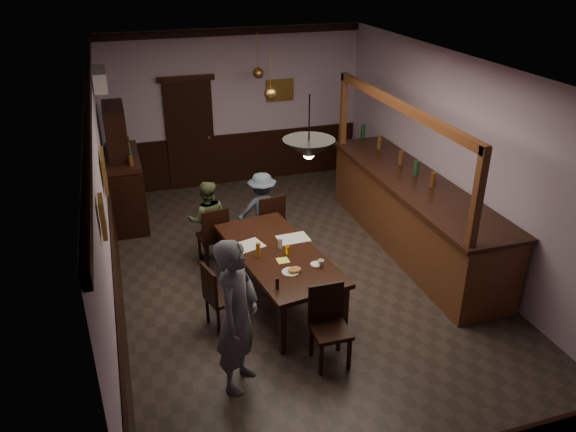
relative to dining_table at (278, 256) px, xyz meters
name	(u,v)px	position (x,y,z in m)	size (l,w,h in m)	color
room	(302,185)	(0.43, 0.34, 0.81)	(5.01, 8.01, 3.01)	#2D2621
dining_table	(278,256)	(0.00, 0.00, 0.00)	(1.31, 2.32, 0.75)	black
chair_far_left	(214,234)	(-0.63, 1.19, -0.17)	(0.47, 0.47, 0.94)	black
chair_far_right	(270,221)	(0.26, 1.32, -0.15)	(0.47, 0.47, 0.97)	black
chair_near	(328,321)	(0.20, -1.31, -0.16)	(0.42, 0.42, 0.96)	black
chair_side	(218,294)	(-0.88, -0.34, -0.20)	(0.47, 0.47, 0.89)	black
person_standing	(237,316)	(-0.86, -1.39, 0.20)	(0.65, 0.42, 1.77)	slate
person_seated_left	(208,220)	(-0.67, 1.47, -0.07)	(0.60, 0.47, 1.24)	#4A5734
person_seated_right	(262,209)	(0.22, 1.60, -0.07)	(0.79, 0.45, 1.22)	#4C596D
newspaper_left	(247,246)	(-0.35, 0.27, 0.07)	(0.42, 0.30, 0.01)	silver
newspaper_right	(293,238)	(0.30, 0.29, 0.07)	(0.42, 0.30, 0.01)	silver
napkin	(283,260)	(0.00, -0.23, 0.07)	(0.15, 0.15, 0.00)	#F8FF5D
saucer	(316,264)	(0.37, -0.45, 0.07)	(0.15, 0.15, 0.01)	white
coffee_cup	(321,263)	(0.41, -0.50, 0.11)	(0.08, 0.08, 0.07)	white
pastry_plate	(291,272)	(0.00, -0.53, 0.07)	(0.22, 0.22, 0.01)	white
pastry_ring_a	(293,270)	(0.03, -0.55, 0.10)	(0.13, 0.13, 0.04)	#C68C47
pastry_ring_b	(296,269)	(0.07, -0.54, 0.10)	(0.13, 0.13, 0.04)	#C68C47
soda_can	(287,250)	(0.09, -0.10, 0.12)	(0.07, 0.07, 0.12)	orange
beer_glass	(258,250)	(-0.28, -0.04, 0.16)	(0.06, 0.06, 0.20)	#BF721E
water_glass	(280,243)	(0.06, 0.08, 0.14)	(0.06, 0.06, 0.15)	silver
pepper_mill	(277,283)	(-0.25, -0.82, 0.13)	(0.04, 0.04, 0.14)	black
sideboard	(124,176)	(-1.78, 3.17, 0.13)	(0.55, 1.54, 2.03)	black
bar_counter	(412,212)	(2.43, 0.80, -0.08)	(0.99, 4.26, 2.39)	#522715
door_back	(190,136)	(-0.47, 4.29, 0.36)	(0.90, 0.06, 2.10)	black
ac_unit	(100,79)	(-1.95, 3.24, 1.76)	(0.20, 0.85, 0.30)	white
picture_left_small	(103,217)	(-2.03, -1.26, 1.46)	(0.04, 0.28, 0.36)	olive
picture_left_large	(104,171)	(-2.03, 1.14, 1.01)	(0.04, 0.62, 0.48)	olive
picture_back	(280,90)	(1.33, 4.30, 1.11)	(0.55, 0.04, 0.42)	olive
pendant_iron	(309,149)	(0.12, -0.79, 1.73)	(0.56, 0.56, 0.70)	black
pendant_brass_mid	(271,93)	(0.53, 2.14, 1.61)	(0.20, 0.20, 0.81)	#BF8C3F
pendant_brass_far	(258,73)	(0.73, 3.64, 1.61)	(0.20, 0.20, 0.81)	#BF8C3F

